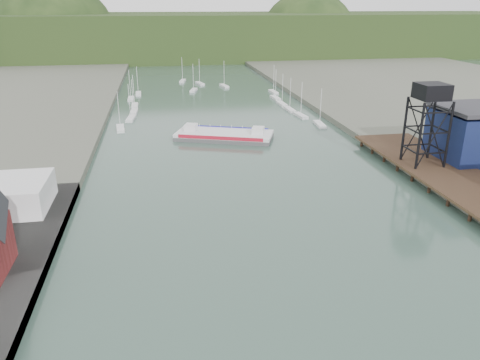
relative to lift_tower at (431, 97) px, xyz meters
name	(u,v)px	position (x,y,z in m)	size (l,w,h in m)	color
east_pier	(470,187)	(2.00, -13.00, -13.75)	(14.00, 70.00, 2.45)	black
lift_tower	(431,97)	(0.00, 0.00, 0.00)	(6.50, 6.50, 16.00)	black
marina_sailboats	(208,101)	(-34.92, 80.46, -15.30)	(57.71, 92.65, 0.90)	silver
distant_hills	(175,38)	(-38.98, 243.35, -5.27)	(500.00, 120.00, 80.00)	black
chain_ferry	(224,135)	(-35.84, 32.14, -14.65)	(26.00, 17.38, 3.48)	#4A4A4D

